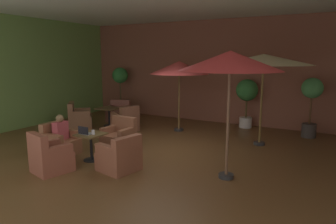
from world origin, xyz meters
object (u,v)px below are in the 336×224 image
Objects in this scene: cafe_table_front_left at (91,141)px; armchair_front_left_west at (119,138)px; patio_umbrella_center_beige at (230,62)px; armchair_front_left_south at (120,157)px; armchair_front_left_east at (50,157)px; patio_umbrella_near_wall at (179,68)px; patio_umbrella_tall_red at (264,60)px; patron_blue_shirt at (60,129)px; cafe_table_front_right at (109,112)px; iced_drink_cup at (93,132)px; armchair_front_left_north at (60,143)px; armchair_front_right_east at (118,113)px; potted_tree_left_corner at (311,99)px; open_laptop at (85,132)px; armchair_front_right_north at (126,122)px; armchair_front_right_south at (79,118)px; potted_tree_mid_right at (120,82)px; potted_tree_mid_left at (247,95)px.

armchair_front_left_west is at bearing 87.63° from cafe_table_front_left.
armchair_front_left_south is at bearing -161.67° from patio_umbrella_center_beige.
armchair_front_left_east is 5.20m from patio_umbrella_near_wall.
patio_umbrella_tall_red is 4.06× the size of patron_blue_shirt.
cafe_table_front_right is at bearing 132.23° from armchair_front_left_south.
iced_drink_cup is at bearing -96.04° from patio_umbrella_near_wall.
armchair_front_left_west is (0.31, 2.08, -0.01)m from armchair_front_left_east.
armchair_front_left_north is at bearing -178.81° from patron_blue_shirt.
armchair_front_left_north reaches higher than armchair_front_right_east.
armchair_front_right_east is at bearing -173.94° from potted_tree_left_corner.
potted_tree_left_corner reaches higher than armchair_front_left_south.
iced_drink_cup is at bearing -55.97° from cafe_table_front_right.
armchair_front_left_west is at bearing 83.62° from open_laptop.
armchair_front_left_west is 0.88× the size of armchair_front_right_east.
iced_drink_cup is at bearing 22.21° from open_laptop.
armchair_front_right_south is (-1.81, -0.36, 0.00)m from armchair_front_right_north.
armchair_front_left_north is at bearing -72.35° from cafe_table_front_right.
potted_tree_mid_right is (-3.52, 1.36, -0.71)m from patio_umbrella_near_wall.
armchair_front_right_north is at bearing 121.81° from armchair_front_left_west.
patio_umbrella_center_beige is (4.35, -2.36, 2.10)m from armchair_front_right_north.
potted_tree_mid_right is 5.59m from patron_blue_shirt.
patio_umbrella_tall_red reaches higher than patron_blue_shirt.
armchair_front_left_west is 1.35× the size of patron_blue_shirt.
potted_tree_left_corner is (3.49, 5.20, 0.93)m from armchair_front_left_south.
armchair_front_right_south is at bearing 162.04° from patio_umbrella_center_beige.
cafe_table_front_left is 0.28× the size of patio_umbrella_near_wall.
patio_umbrella_tall_red reaches higher than cafe_table_front_left.
patio_umbrella_tall_red reaches higher than potted_tree_left_corner.
patio_umbrella_tall_red is at bearing 46.45° from iced_drink_cup.
potted_tree_mid_left is (3.47, 5.41, 0.89)m from armchair_front_left_north.
armchair_front_right_south reaches higher than armchair_front_right_north.
armchair_front_left_west is 0.78× the size of armchair_front_right_south.
armchair_front_left_south reaches higher than armchair_front_right_east.
armchair_front_left_east is 1.14m from iced_drink_cup.
potted_tree_mid_left reaches higher than armchair_front_left_north.
iced_drink_cup is (1.12, -0.00, 0.04)m from patron_blue_shirt.
iced_drink_cup is at bearing -86.78° from armchair_front_left_west.
potted_tree_left_corner is 6.88m from open_laptop.
armchair_front_right_east is 0.88× the size of armchair_front_right_south.
armchair_front_left_east and armchair_front_right_south have the same top height.
armchair_front_left_east reaches higher than armchair_front_right_east.
patio_umbrella_near_wall is (0.77, 4.82, 1.82)m from armchair_front_left_east.
armchair_front_right_south reaches higher than armchair_front_right_east.
armchair_front_left_east is at bearing -51.55° from armchair_front_left_north.
patron_blue_shirt is at bearing -68.86° from potted_tree_mid_right.
armchair_front_left_south is 0.90× the size of armchair_front_right_east.
patio_umbrella_center_beige is at bearing -9.36° from armchair_front_left_west.
potted_tree_mid_right is 6.05m from open_laptop.
armchair_front_right_north is (-1.13, 1.83, 0.00)m from armchair_front_left_west.
patron_blue_shirt reaches higher than armchair_front_right_north.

